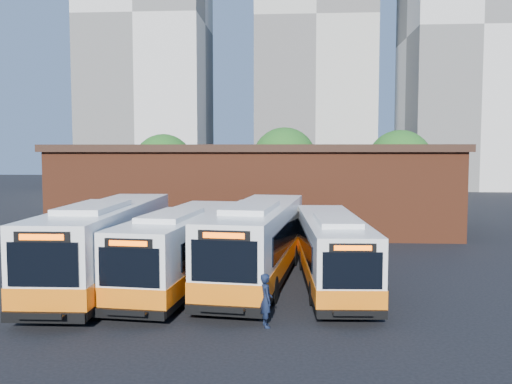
# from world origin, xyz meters

# --- Properties ---
(ground) EXTENTS (220.00, 220.00, 0.00)m
(ground) POSITION_xyz_m (0.00, 0.00, 0.00)
(ground) COLOR black
(bus_west) EXTENTS (3.14, 13.86, 3.76)m
(bus_west) POSITION_xyz_m (-5.58, 2.38, 1.71)
(bus_west) COLOR white
(bus_west) RESTS_ON ground
(bus_midwest) EXTENTS (3.81, 12.67, 3.41)m
(bus_midwest) POSITION_xyz_m (-2.17, 2.42, 1.55)
(bus_midwest) COLOR white
(bus_midwest) RESTS_ON ground
(bus_mideast) EXTENTS (4.32, 13.69, 3.68)m
(bus_mideast) POSITION_xyz_m (1.17, 3.33, 1.67)
(bus_mideast) COLOR white
(bus_mideast) RESTS_ON ground
(bus_east) EXTENTS (2.96, 11.89, 3.21)m
(bus_east) POSITION_xyz_m (4.52, 2.63, 1.46)
(bus_east) COLOR white
(bus_east) RESTS_ON ground
(transit_worker) EXTENTS (0.61, 0.77, 1.83)m
(transit_worker) POSITION_xyz_m (1.85, -3.23, 0.92)
(transit_worker) COLOR black
(transit_worker) RESTS_ON ground
(depot_building) EXTENTS (28.60, 12.60, 6.40)m
(depot_building) POSITION_xyz_m (0.00, 20.00, 3.26)
(depot_building) COLOR #642C17
(depot_building) RESTS_ON ground
(tree_west) EXTENTS (6.00, 6.00, 7.65)m
(tree_west) POSITION_xyz_m (-10.00, 32.00, 4.64)
(tree_west) COLOR #382314
(tree_west) RESTS_ON ground
(tree_mid) EXTENTS (6.56, 6.56, 8.36)m
(tree_mid) POSITION_xyz_m (2.00, 34.00, 5.08)
(tree_mid) COLOR #382314
(tree_mid) RESTS_ON ground
(tree_east) EXTENTS (6.24, 6.24, 7.96)m
(tree_east) POSITION_xyz_m (13.00, 31.00, 4.83)
(tree_east) COLOR #382314
(tree_east) RESTS_ON ground
(tower_left) EXTENTS (20.00, 18.00, 56.20)m
(tower_left) POSITION_xyz_m (-22.00, 72.00, 27.84)
(tower_left) COLOR beige
(tower_left) RESTS_ON ground
(tower_center) EXTENTS (22.00, 20.00, 61.20)m
(tower_center) POSITION_xyz_m (7.00, 86.00, 30.34)
(tower_center) COLOR beige
(tower_center) RESTS_ON ground
(tower_right) EXTENTS (18.00, 18.00, 49.20)m
(tower_right) POSITION_xyz_m (30.00, 68.00, 24.34)
(tower_right) COLOR beige
(tower_right) RESTS_ON ground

